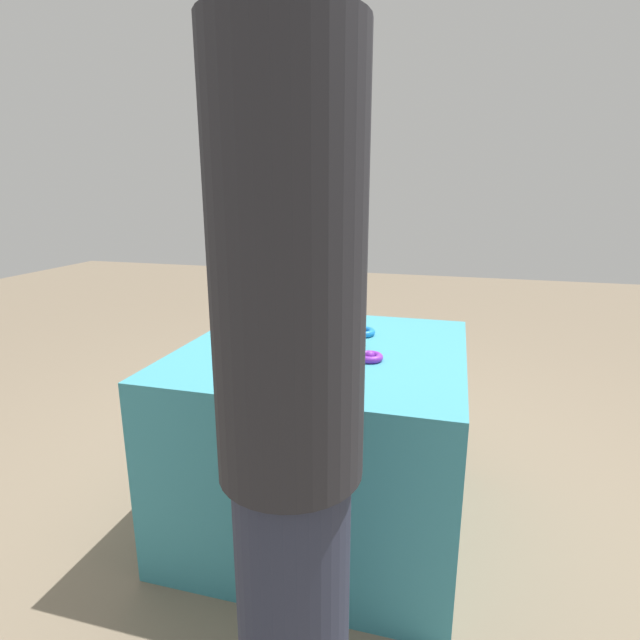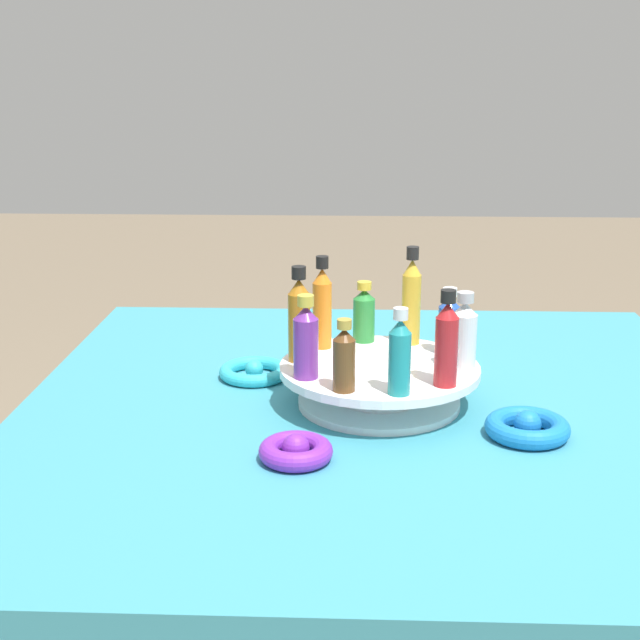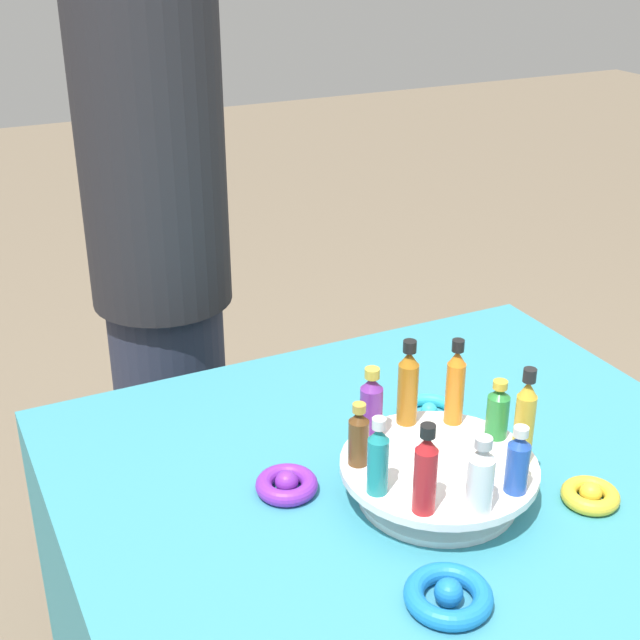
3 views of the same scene
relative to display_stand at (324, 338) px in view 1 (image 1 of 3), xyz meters
name	(u,v)px [view 1 (image 1 of 3)]	position (x,y,z in m)	size (l,w,h in m)	color
ground_plane	(324,514)	(0.00, 0.00, -0.75)	(12.00, 12.00, 0.00)	#756651
party_table	(324,434)	(0.00, 0.00, -0.39)	(1.02, 1.02, 0.72)	teal
display_stand	(324,338)	(0.00, 0.00, 0.00)	(0.28, 0.28, 0.06)	white
bottle_purple	(332,326)	(0.10, 0.06, 0.08)	(0.03, 0.03, 0.11)	#702D93
bottle_brown	(349,325)	(0.05, 0.10, 0.07)	(0.03, 0.03, 0.10)	brown
bottle_teal	(355,318)	(-0.02, 0.11, 0.08)	(0.03, 0.03, 0.11)	teal
bottle_red	(350,312)	(-0.08, 0.08, 0.08)	(0.03, 0.03, 0.13)	#B21E23
bottle_clear	(335,311)	(-0.11, 0.01, 0.08)	(0.04, 0.04, 0.11)	silver
bottle_blue	(317,312)	(-0.10, -0.06, 0.07)	(0.03, 0.03, 0.10)	#234CAD
bottle_gold	(301,309)	(-0.05, -0.10, 0.09)	(0.03, 0.03, 0.15)	gold
bottle_green	(293,320)	(0.02, -0.11, 0.07)	(0.03, 0.03, 0.09)	#288438
bottle_orange	(297,319)	(0.08, -0.08, 0.09)	(0.03, 0.03, 0.14)	orange
bottle_amber	(312,322)	(0.11, -0.01, 0.09)	(0.03, 0.03, 0.14)	#AD6B19
ribbon_bow_gold	(285,332)	(-0.11, -0.19, -0.02)	(0.08, 0.08, 0.03)	gold
ribbon_bow_teal	(280,358)	(0.19, -0.11, -0.02)	(0.11, 0.11, 0.03)	#2DB7CC
ribbon_bow_purple	(370,357)	(0.11, 0.19, -0.02)	(0.09, 0.09, 0.03)	purple
ribbon_bow_blue	(362,332)	(-0.19, 0.11, -0.02)	(0.11, 0.11, 0.04)	blue
person_figure	(290,404)	(0.84, 0.15, 0.12)	(0.29, 0.29, 1.73)	#282D42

